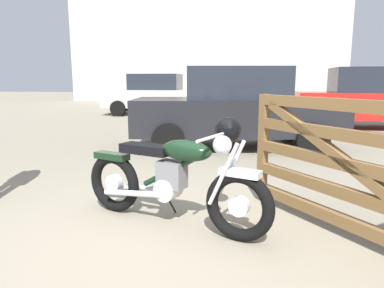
% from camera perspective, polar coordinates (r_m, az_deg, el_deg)
% --- Properties ---
extents(ground_plane, '(80.00, 80.00, 0.00)m').
position_cam_1_polar(ground_plane, '(3.31, -5.11, -14.74)').
color(ground_plane, gray).
extents(vintage_motorcycle, '(1.93, 0.97, 1.07)m').
position_cam_1_polar(vintage_motorcycle, '(3.37, -2.60, -5.27)').
color(vintage_motorcycle, black).
rests_on(vintage_motorcycle, ground_plane).
extents(red_hatchback_near, '(4.04, 2.10, 1.78)m').
position_cam_1_polar(red_hatchback_near, '(11.61, 26.83, 6.84)').
color(red_hatchback_near, black).
rests_on(red_hatchback_near, ground_plane).
extents(dark_sedan_left, '(4.31, 2.15, 1.67)m').
position_cam_1_polar(dark_sedan_left, '(7.38, 7.18, 5.87)').
color(dark_sedan_left, black).
rests_on(dark_sedan_left, ground_plane).
extents(pale_sedan_back, '(4.28, 2.08, 1.67)m').
position_cam_1_polar(pale_sedan_back, '(14.64, -5.90, 8.06)').
color(pale_sedan_back, black).
rests_on(pale_sedan_back, ground_plane).
extents(industrial_building, '(20.19, 12.49, 17.51)m').
position_cam_1_polar(industrial_building, '(30.41, 2.73, 15.45)').
color(industrial_building, beige).
rests_on(industrial_building, ground_plane).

